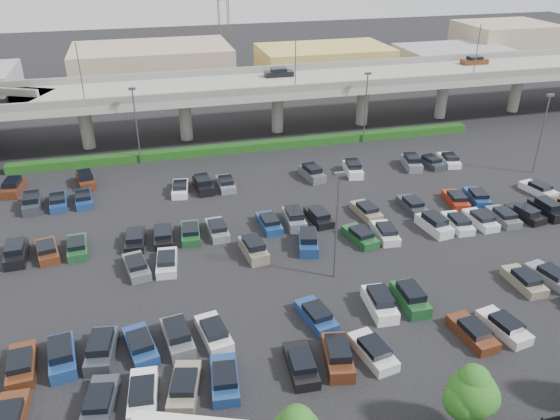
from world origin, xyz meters
name	(u,v)px	position (x,y,z in m)	size (l,w,h in m)	color
ground	(308,234)	(0.00, 0.00, 0.00)	(280.00, 280.00, 0.00)	black
overpass	(243,89)	(-0.25, 32.00, 6.97)	(150.00, 13.00, 15.80)	gray
hedge	(256,146)	(0.00, 25.00, 0.55)	(66.00, 1.60, 1.10)	#154012
tree_row	(454,398)	(0.70, -26.53, 3.52)	(65.07, 3.66, 5.94)	#332316
parked_cars	(298,252)	(-2.22, -3.96, 0.61)	(62.99, 41.69, 1.67)	silver
light_poles	(264,175)	(-4.13, 2.00, 6.24)	(66.90, 48.38, 10.30)	#4E4E53
distant_buildings	(276,64)	(12.38, 61.81, 3.74)	(138.00, 24.00, 9.00)	gray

